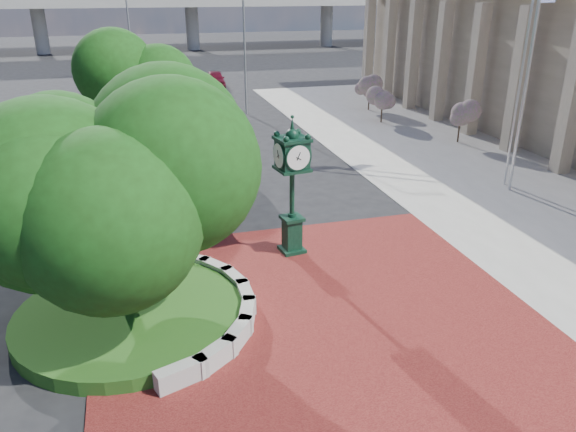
# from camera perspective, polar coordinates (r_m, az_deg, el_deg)

# --- Properties ---
(ground) EXTENTS (200.00, 200.00, 0.00)m
(ground) POSITION_cam_1_polar(r_m,az_deg,el_deg) (16.74, 1.80, -8.18)
(ground) COLOR black
(ground) RESTS_ON ground
(plaza) EXTENTS (12.00, 12.00, 0.04)m
(plaza) POSITION_cam_1_polar(r_m,az_deg,el_deg) (15.92, 2.89, -9.88)
(plaza) COLOR maroon
(plaza) RESTS_ON ground
(sidewalk) EXTENTS (20.00, 50.00, 0.04)m
(sidewalk) POSITION_cam_1_polar(r_m,az_deg,el_deg) (32.42, 24.21, 5.21)
(sidewalk) COLOR #9E9B93
(sidewalk) RESTS_ON ground
(planter_wall) EXTENTS (2.96, 6.77, 0.54)m
(planter_wall) POSITION_cam_1_polar(r_m,az_deg,el_deg) (16.11, -7.53, -8.61)
(planter_wall) COLOR #9E9B93
(planter_wall) RESTS_ON ground
(grass_bed) EXTENTS (6.10, 6.10, 0.40)m
(grass_bed) POSITION_cam_1_polar(r_m,az_deg,el_deg) (16.07, -15.73, -9.71)
(grass_bed) COLOR #174B15
(grass_bed) RESTS_ON ground
(overpass) EXTENTS (90.00, 12.00, 7.50)m
(overpass) POSITION_cam_1_polar(r_m,az_deg,el_deg) (83.86, -13.63, 20.46)
(overpass) COLOR #9E9B93
(overpass) RESTS_ON ground
(tree_planter) EXTENTS (5.20, 5.20, 6.33)m
(tree_planter) POSITION_cam_1_polar(r_m,az_deg,el_deg) (14.56, -17.17, 2.16)
(tree_planter) COLOR #38281C
(tree_planter) RESTS_ON ground
(tree_street) EXTENTS (4.40, 4.40, 5.45)m
(tree_street) POSITION_cam_1_polar(r_m,az_deg,el_deg) (32.18, -15.07, 12.21)
(tree_street) COLOR #38281C
(tree_street) RESTS_ON ground
(post_clock) EXTENTS (1.09, 1.09, 4.68)m
(post_clock) POSITION_cam_1_polar(r_m,az_deg,el_deg) (18.40, 0.42, 3.55)
(post_clock) COLOR black
(post_clock) RESTS_ON ground
(parked_car) EXTENTS (1.98, 4.19, 1.39)m
(parked_car) POSITION_cam_1_polar(r_m,az_deg,el_deg) (52.48, -7.40, 13.64)
(parked_car) COLOR #510B1A
(parked_car) RESTS_ON ground
(flagpole_a) EXTENTS (1.82, 0.21, 11.58)m
(flagpole_a) POSITION_cam_1_polar(r_m,az_deg,el_deg) (25.81, 23.43, 14.91)
(flagpole_a) COLOR silver
(flagpole_a) RESTS_ON ground
(flagpole_b) EXTENTS (1.37, 0.49, 9.05)m
(flagpole_b) POSITION_cam_1_polar(r_m,az_deg,el_deg) (26.68, 22.51, 12.39)
(flagpole_b) COLOR silver
(flagpole_b) RESTS_ON ground
(street_lamp_near) EXTENTS (1.72, 0.77, 8.00)m
(street_lamp_near) POSITION_cam_1_polar(r_m,az_deg,el_deg) (40.12, -4.15, 16.86)
(street_lamp_near) COLOR slate
(street_lamp_near) RESTS_ON ground
(street_lamp_far) EXTENTS (2.03, 1.00, 9.55)m
(street_lamp_far) POSITION_cam_1_polar(r_m,az_deg,el_deg) (56.57, -15.70, 18.66)
(street_lamp_far) COLOR slate
(street_lamp_far) RESTS_ON ground
(shrub_near) EXTENTS (1.20, 1.20, 2.20)m
(shrub_near) POSITION_cam_1_polar(r_m,az_deg,el_deg) (34.15, 17.13, 9.72)
(shrub_near) COLOR #38281C
(shrub_near) RESTS_ON ground
(shrub_mid) EXTENTS (1.20, 1.20, 2.20)m
(shrub_mid) POSITION_cam_1_polar(r_m,az_deg,el_deg) (38.21, 9.58, 11.65)
(shrub_mid) COLOR #38281C
(shrub_mid) RESTS_ON ground
(shrub_far) EXTENTS (1.20, 1.20, 2.20)m
(shrub_far) POSITION_cam_1_polar(r_m,az_deg,el_deg) (42.08, 8.28, 12.70)
(shrub_far) COLOR #38281C
(shrub_far) RESTS_ON ground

